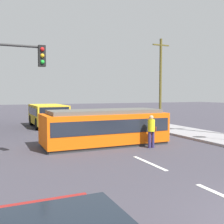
# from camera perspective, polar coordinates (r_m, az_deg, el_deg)

# --- Properties ---
(ground_plane) EXTENTS (120.00, 120.00, 0.00)m
(ground_plane) POSITION_cam_1_polar(r_m,az_deg,el_deg) (14.51, -0.51, -7.09)
(ground_plane) COLOR #3E3B45
(lane_stripe_2) EXTENTS (0.16, 2.40, 0.01)m
(lane_stripe_2) POSITION_cam_1_polar(r_m,az_deg,el_deg) (11.04, 7.83, -10.61)
(lane_stripe_2) COLOR silver
(lane_stripe_2) RESTS_ON ground
(lane_stripe_3) EXTENTS (0.16, 2.40, 0.01)m
(lane_stripe_3) POSITION_cam_1_polar(r_m,az_deg,el_deg) (20.36, -7.50, -3.94)
(lane_stripe_3) COLOR silver
(lane_stripe_3) RESTS_ON ground
(lane_stripe_4) EXTENTS (0.16, 2.40, 0.01)m
(lane_stripe_4) POSITION_cam_1_polar(r_m,az_deg,el_deg) (26.14, -11.17, -2.26)
(lane_stripe_4) COLOR silver
(lane_stripe_4) RESTS_ON ground
(streetcar_tram) EXTENTS (6.65, 2.58, 1.91)m
(streetcar_tram) POSITION_cam_1_polar(r_m,az_deg,el_deg) (14.56, -1.51, -3.12)
(streetcar_tram) COLOR #F35C0B
(streetcar_tram) RESTS_ON ground
(city_bus) EXTENTS (2.62, 5.09, 1.83)m
(city_bus) POSITION_cam_1_polar(r_m,az_deg,el_deg) (23.30, -13.36, -0.47)
(city_bus) COLOR yellow
(city_bus) RESTS_ON ground
(pedestrian_crossing) EXTENTS (0.50, 0.36, 1.67)m
(pedestrian_crossing) POSITION_cam_1_polar(r_m,az_deg,el_deg) (13.91, 8.31, -3.67)
(pedestrian_crossing) COLOR navy
(pedestrian_crossing) RESTS_ON ground
(traffic_light_mast) EXTENTS (2.45, 0.33, 4.82)m
(traffic_light_mast) POSITION_cam_1_polar(r_m,az_deg,el_deg) (11.16, -21.04, 6.73)
(traffic_light_mast) COLOR #333333
(traffic_light_mast) RESTS_ON ground
(utility_pole_mid) EXTENTS (1.80, 0.24, 8.05)m
(utility_pole_mid) POSITION_cam_1_polar(r_m,az_deg,el_deg) (26.79, 10.20, 6.89)
(utility_pole_mid) COLOR brown
(utility_pole_mid) RESTS_ON ground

